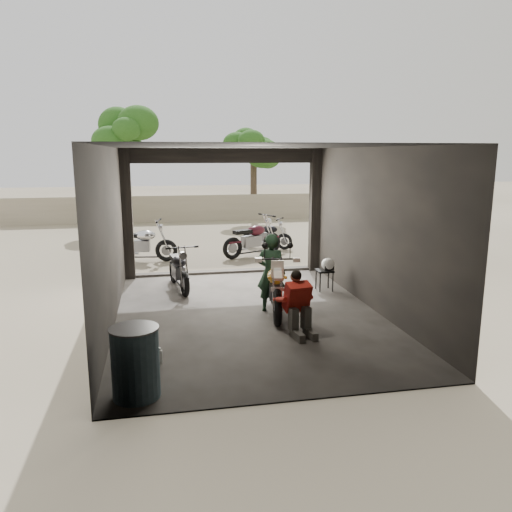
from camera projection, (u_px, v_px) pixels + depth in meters
name	position (u px, v px, depth m)	size (l,w,h in m)	color
ground	(248.00, 315.00, 9.66)	(80.00, 80.00, 0.00)	#7A6D56
garage	(243.00, 245.00, 9.93)	(7.00, 7.13, 3.20)	#2D2B28
boundary_wall	(194.00, 208.00, 22.99)	(18.00, 0.30, 1.20)	gray
tree_left	(121.00, 130.00, 20.30)	(2.20, 2.20, 5.60)	#382B1E
tree_right	(254.00, 143.00, 22.92)	(2.20, 2.20, 5.00)	#382B1E
main_bike	(276.00, 283.00, 9.63)	(0.77, 1.87, 1.25)	silver
left_bike	(179.00, 266.00, 11.38)	(0.66, 1.61, 1.09)	black
outside_bike_a	(141.00, 241.00, 14.32)	(0.74, 1.79, 1.21)	black
outside_bike_b	(253.00, 236.00, 15.04)	(0.76, 1.85, 1.25)	#43101A
outside_bike_c	(267.00, 233.00, 16.33)	(0.62, 1.51, 1.02)	black
rider	(271.00, 273.00, 9.71)	(0.57, 0.38, 1.57)	black
mechanic	(300.00, 306.00, 8.44)	(0.55, 0.75, 1.09)	red
stool	(325.00, 273.00, 11.27)	(0.36, 0.36, 0.50)	black
helmet	(328.00, 264.00, 11.19)	(0.30, 0.31, 0.28)	silver
oil_drum	(135.00, 364.00, 6.31)	(0.60, 0.60, 0.94)	#3E5B69
sign_post	(354.00, 212.00, 13.40)	(0.76, 0.08, 2.28)	black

